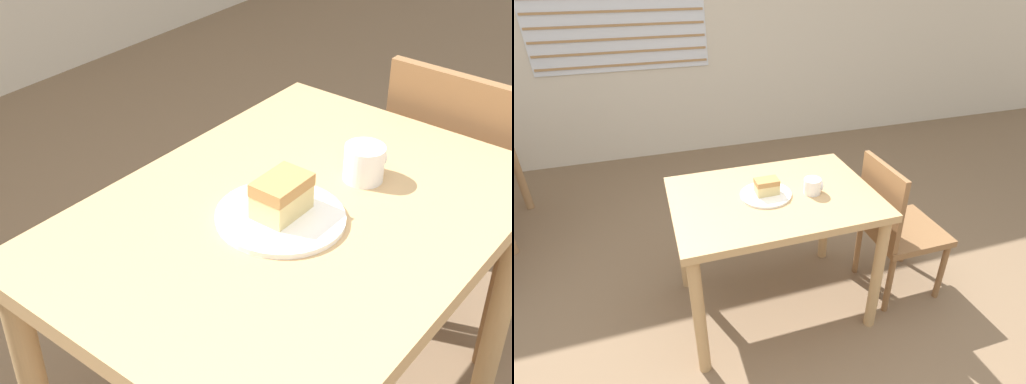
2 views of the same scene
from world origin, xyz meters
The scene contains 5 objects.
dining_table_near centered at (0.10, 0.56, 0.64)m, with size 1.04×0.74×0.76m.
chair_near_window centered at (0.82, 0.48, 0.47)m, with size 0.42×0.42×0.88m.
plate centered at (0.06, 0.57, 0.76)m, with size 0.26×0.26×0.01m.
cake_slice centered at (0.06, 0.57, 0.81)m, with size 0.12×0.08×0.08m.
coffee_mug centered at (0.30, 0.52, 0.80)m, with size 0.10×0.09×0.08m.
Camera 1 is at (-0.89, -0.13, 1.58)m, focal length 50.00 mm.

